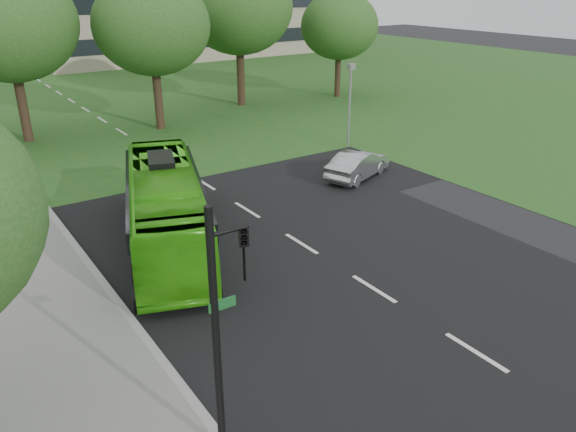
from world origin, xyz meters
The scene contains 10 objects.
ground centered at (0.00, 0.00, 0.00)m, with size 160.00×160.00×0.00m, color black.
street_surfaces centered at (-0.38, 22.75, 0.03)m, with size 120.00×120.00×0.15m.
tree_park_b centered at (-5.40, 26.97, 6.83)m, with size 7.72×7.72×10.12m.
tree_park_c centered at (2.47, 25.41, 6.48)m, with size 7.20×7.20×9.56m.
tree_park_d centered at (10.61, 28.87, 7.17)m, with size 8.01×8.01×10.59m.
tree_park_e centered at (18.88, 27.28, 5.62)m, with size 6.20×6.20×8.27m.
bus centered at (-4.08, 8.81, 1.45)m, with size 2.43×10.40×2.90m, color #3FBD15.
sedan centered at (6.70, 10.58, 0.68)m, with size 1.44×4.14×1.37m, color #A5A5AA.
traffic_light centered at (-7.02, -1.24, 3.30)m, with size 0.91×0.27×5.61m.
camera_pole centered at (10.00, 15.25, 3.07)m, with size 0.49×0.45×4.75m.
Camera 1 is at (-11.08, -9.34, 9.22)m, focal length 35.00 mm.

